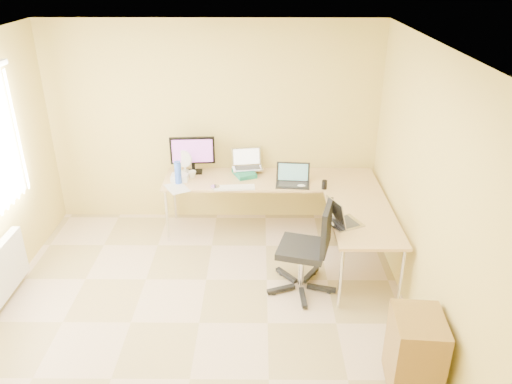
{
  "coord_description": "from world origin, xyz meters",
  "views": [
    {
      "loc": [
        0.59,
        -3.87,
        3.27
      ],
      "look_at": [
        0.55,
        1.1,
        0.9
      ],
      "focal_mm": 35.11,
      "sensor_mm": 36.0,
      "label": 1
    }
  ],
  "objects_px": {
    "cabinet": "(415,352)",
    "laptop_return": "(346,213)",
    "laptop_center": "(247,159)",
    "mug": "(192,174)",
    "desk_main": "(270,204)",
    "desk_fan": "(185,162)",
    "water_bottle": "(178,173)",
    "monitor": "(193,155)",
    "office_chair": "(302,248)",
    "keyboard": "(235,188)",
    "desk_return": "(360,246)",
    "laptop_black": "(293,175)"
  },
  "relations": [
    {
      "from": "desk_return",
      "to": "desk_fan",
      "type": "bearing_deg",
      "value": 149.88
    },
    {
      "from": "keyboard",
      "to": "desk_fan",
      "type": "distance_m",
      "value": 0.84
    },
    {
      "from": "desk_main",
      "to": "desk_fan",
      "type": "xyz_separation_m",
      "value": [
        -1.09,
        0.2,
        0.51
      ]
    },
    {
      "from": "water_bottle",
      "to": "desk_fan",
      "type": "xyz_separation_m",
      "value": [
        0.03,
        0.35,
        -0.0
      ]
    },
    {
      "from": "desk_return",
      "to": "desk_fan",
      "type": "distance_m",
      "value": 2.44
    },
    {
      "from": "laptop_black",
      "to": "laptop_center",
      "type": "bearing_deg",
      "value": 149.31
    },
    {
      "from": "cabinet",
      "to": "desk_fan",
      "type": "bearing_deg",
      "value": 132.44
    },
    {
      "from": "laptop_center",
      "to": "office_chair",
      "type": "distance_m",
      "value": 1.64
    },
    {
      "from": "laptop_center",
      "to": "water_bottle",
      "type": "relative_size",
      "value": 1.31
    },
    {
      "from": "mug",
      "to": "cabinet",
      "type": "height_order",
      "value": "mug"
    },
    {
      "from": "laptop_black",
      "to": "cabinet",
      "type": "height_order",
      "value": "laptop_black"
    },
    {
      "from": "water_bottle",
      "to": "laptop_black",
      "type": "bearing_deg",
      "value": -1.53
    },
    {
      "from": "mug",
      "to": "desk_fan",
      "type": "bearing_deg",
      "value": 122.09
    },
    {
      "from": "laptop_return",
      "to": "cabinet",
      "type": "distance_m",
      "value": 1.59
    },
    {
      "from": "desk_fan",
      "to": "water_bottle",
      "type": "bearing_deg",
      "value": -72.43
    },
    {
      "from": "laptop_black",
      "to": "mug",
      "type": "height_order",
      "value": "laptop_black"
    },
    {
      "from": "laptop_center",
      "to": "mug",
      "type": "height_order",
      "value": "laptop_center"
    },
    {
      "from": "monitor",
      "to": "laptop_black",
      "type": "distance_m",
      "value": 1.31
    },
    {
      "from": "keyboard",
      "to": "laptop_black",
      "type": "bearing_deg",
      "value": 3.71
    },
    {
      "from": "keyboard",
      "to": "water_bottle",
      "type": "relative_size",
      "value": 1.68
    },
    {
      "from": "water_bottle",
      "to": "desk_fan",
      "type": "relative_size",
      "value": 1.01
    },
    {
      "from": "mug",
      "to": "laptop_return",
      "type": "xyz_separation_m",
      "value": [
        1.73,
        -1.17,
        0.08
      ]
    },
    {
      "from": "keyboard",
      "to": "mug",
      "type": "bearing_deg",
      "value": 145.05
    },
    {
      "from": "water_bottle",
      "to": "laptop_return",
      "type": "distance_m",
      "value": 2.13
    },
    {
      "from": "water_bottle",
      "to": "office_chair",
      "type": "relative_size",
      "value": 0.28
    },
    {
      "from": "water_bottle",
      "to": "office_chair",
      "type": "height_order",
      "value": "water_bottle"
    },
    {
      "from": "monitor",
      "to": "office_chair",
      "type": "relative_size",
      "value": 0.54
    },
    {
      "from": "desk_fan",
      "to": "laptop_center",
      "type": "bearing_deg",
      "value": 22.86
    },
    {
      "from": "laptop_black",
      "to": "office_chair",
      "type": "xyz_separation_m",
      "value": [
        0.04,
        -1.08,
        -0.36
      ]
    },
    {
      "from": "desk_fan",
      "to": "office_chair",
      "type": "distance_m",
      "value": 2.07
    },
    {
      "from": "desk_return",
      "to": "mug",
      "type": "distance_m",
      "value": 2.24
    },
    {
      "from": "laptop_return",
      "to": "laptop_center",
      "type": "bearing_deg",
      "value": 12.81
    },
    {
      "from": "desk_return",
      "to": "laptop_return",
      "type": "bearing_deg",
      "value": -145.27
    },
    {
      "from": "laptop_return",
      "to": "mug",
      "type": "bearing_deg",
      "value": 31.05
    },
    {
      "from": "laptop_black",
      "to": "cabinet",
      "type": "relative_size",
      "value": 0.6
    },
    {
      "from": "mug",
      "to": "monitor",
      "type": "bearing_deg",
      "value": 91.43
    },
    {
      "from": "water_bottle",
      "to": "office_chair",
      "type": "bearing_deg",
      "value": -37.95
    },
    {
      "from": "keyboard",
      "to": "water_bottle",
      "type": "bearing_deg",
      "value": 163.52
    },
    {
      "from": "water_bottle",
      "to": "laptop_center",
      "type": "bearing_deg",
      "value": 23.07
    },
    {
      "from": "monitor",
      "to": "laptop_center",
      "type": "xyz_separation_m",
      "value": [
        0.69,
        0.01,
        -0.07
      ]
    },
    {
      "from": "mug",
      "to": "desk_fan",
      "type": "relative_size",
      "value": 0.34
    },
    {
      "from": "mug",
      "to": "keyboard",
      "type": "bearing_deg",
      "value": -30.13
    },
    {
      "from": "laptop_center",
      "to": "laptop_black",
      "type": "xyz_separation_m",
      "value": [
        0.56,
        -0.39,
        -0.05
      ]
    },
    {
      "from": "desk_return",
      "to": "cabinet",
      "type": "bearing_deg",
      "value": -84.7
    },
    {
      "from": "desk_main",
      "to": "office_chair",
      "type": "relative_size",
      "value": 2.56
    },
    {
      "from": "laptop_center",
      "to": "mug",
      "type": "relative_size",
      "value": 3.92
    },
    {
      "from": "desk_return",
      "to": "laptop_black",
      "type": "height_order",
      "value": "laptop_black"
    },
    {
      "from": "desk_return",
      "to": "laptop_center",
      "type": "xyz_separation_m",
      "value": [
        -1.27,
        1.2,
        0.54
      ]
    },
    {
      "from": "monitor",
      "to": "cabinet",
      "type": "relative_size",
      "value": 0.83
    },
    {
      "from": "cabinet",
      "to": "laptop_return",
      "type": "bearing_deg",
      "value": 108.49
    }
  ]
}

